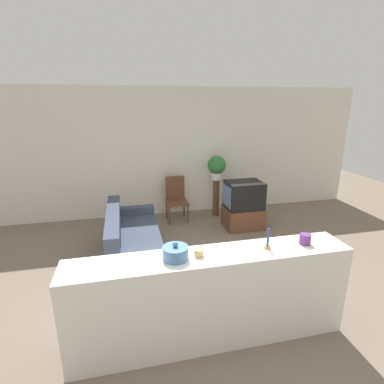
{
  "coord_description": "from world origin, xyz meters",
  "views": [
    {
      "loc": [
        -0.77,
        -2.87,
        2.4
      ],
      "look_at": [
        0.38,
        2.1,
        0.85
      ],
      "focal_mm": 28.0,
      "sensor_mm": 36.0,
      "label": 1
    }
  ],
  "objects_px": {
    "wooden_chair": "(176,197)",
    "couch": "(132,241)",
    "potted_plant": "(217,166)",
    "television": "(244,195)",
    "decorative_bowl": "(175,253)"
  },
  "relations": [
    {
      "from": "television",
      "to": "potted_plant",
      "type": "distance_m",
      "value": 0.91
    },
    {
      "from": "television",
      "to": "potted_plant",
      "type": "xyz_separation_m",
      "value": [
        -0.32,
        0.74,
        0.43
      ]
    },
    {
      "from": "couch",
      "to": "decorative_bowl",
      "type": "bearing_deg",
      "value": -79.04
    },
    {
      "from": "potted_plant",
      "to": "television",
      "type": "bearing_deg",
      "value": -66.59
    },
    {
      "from": "couch",
      "to": "potted_plant",
      "type": "xyz_separation_m",
      "value": [
        1.85,
        1.46,
        0.82
      ]
    },
    {
      "from": "wooden_chair",
      "to": "couch",
      "type": "bearing_deg",
      "value": -124.25
    },
    {
      "from": "decorative_bowl",
      "to": "couch",
      "type": "bearing_deg",
      "value": 100.96
    },
    {
      "from": "television",
      "to": "decorative_bowl",
      "type": "height_order",
      "value": "decorative_bowl"
    },
    {
      "from": "couch",
      "to": "decorative_bowl",
      "type": "relative_size",
      "value": 7.48
    },
    {
      "from": "wooden_chair",
      "to": "potted_plant",
      "type": "bearing_deg",
      "value": 1.86
    },
    {
      "from": "television",
      "to": "decorative_bowl",
      "type": "relative_size",
      "value": 2.84
    },
    {
      "from": "television",
      "to": "wooden_chair",
      "type": "xyz_separation_m",
      "value": [
        -1.2,
        0.71,
        -0.18
      ]
    },
    {
      "from": "potted_plant",
      "to": "couch",
      "type": "bearing_deg",
      "value": -141.76
    },
    {
      "from": "potted_plant",
      "to": "decorative_bowl",
      "type": "relative_size",
      "value": 2.06
    },
    {
      "from": "potted_plant",
      "to": "decorative_bowl",
      "type": "distance_m",
      "value": 3.71
    }
  ]
}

